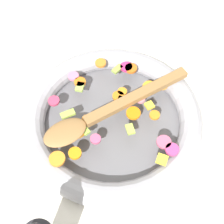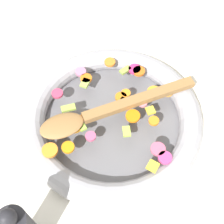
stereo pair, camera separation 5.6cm
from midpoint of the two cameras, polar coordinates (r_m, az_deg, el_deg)
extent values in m
plane|color=silver|center=(0.70, -2.29, -2.36)|extent=(4.00, 4.00, 0.00)
cylinder|color=slate|center=(0.69, -2.31, -2.11)|extent=(0.34, 0.34, 0.01)
torus|color=#9E9EA5|center=(0.67, -2.37, -1.30)|extent=(0.39, 0.39, 0.05)
cylinder|color=orange|center=(0.63, -10.09, -3.86)|extent=(0.03, 0.03, 0.01)
cylinder|color=orange|center=(0.65, 1.51, -0.09)|extent=(0.04, 0.04, 0.01)
cylinder|color=orange|center=(0.61, -12.60, -8.55)|extent=(0.04, 0.04, 0.01)
cylinder|color=orange|center=(0.70, -8.15, 5.28)|extent=(0.04, 0.04, 0.01)
cylinder|color=orange|center=(0.63, -8.91, -3.50)|extent=(0.05, 0.05, 0.01)
cylinder|color=orange|center=(0.73, -4.30, 8.79)|extent=(0.03, 0.03, 0.01)
cylinder|color=orange|center=(0.69, 4.62, 4.40)|extent=(0.05, 0.05, 0.01)
cylinder|color=orange|center=(0.68, -0.46, 3.57)|extent=(0.03, 0.03, 0.01)
cylinder|color=orange|center=(0.69, 6.94, 4.80)|extent=(0.03, 0.03, 0.01)
cylinder|color=orange|center=(0.61, -9.41, -7.64)|extent=(0.03, 0.03, 0.01)
cylinder|color=orange|center=(0.65, 5.39, -0.61)|extent=(0.03, 0.03, 0.01)
cylinder|color=orange|center=(0.72, 1.25, 7.84)|extent=(0.04, 0.04, 0.01)
cylinder|color=orange|center=(0.67, -1.23, 2.75)|extent=(0.03, 0.03, 0.01)
cylinder|color=orange|center=(0.64, -6.99, -1.59)|extent=(0.03, 0.03, 0.01)
cube|color=#92AB48|center=(0.72, -1.52, 7.76)|extent=(0.03, 0.03, 0.01)
cube|color=#8EBD42|center=(0.69, 5.06, 4.25)|extent=(0.03, 0.02, 0.01)
cube|color=#9EBD51|center=(0.69, -8.18, 4.43)|extent=(0.03, 0.02, 0.01)
cube|color=#A6DA4D|center=(0.63, -7.54, -3.47)|extent=(0.03, 0.03, 0.01)
cube|color=#A0BF4A|center=(0.66, -10.51, -0.52)|extent=(0.03, 0.03, 0.01)
cube|color=#B0D24A|center=(0.63, 0.80, -3.35)|extent=(0.03, 0.02, 0.01)
cube|color=#82AF3F|center=(0.67, 0.05, 2.05)|extent=(0.02, 0.03, 0.01)
cylinder|color=#C93B5E|center=(0.68, -12.90, 1.83)|extent=(0.03, 0.03, 0.01)
cylinder|color=#D55279|center=(0.62, -5.60, -5.12)|extent=(0.03, 0.03, 0.01)
cylinder|color=pink|center=(0.67, 2.84, 2.23)|extent=(0.03, 0.03, 0.01)
cylinder|color=#DB2D6E|center=(0.72, 0.41, 8.11)|extent=(0.04, 0.04, 0.01)
cylinder|color=pink|center=(0.71, -9.31, 6.33)|extent=(0.03, 0.03, 0.01)
cylinder|color=#DD4081|center=(0.61, 8.39, -6.98)|extent=(0.03, 0.03, 0.01)
cylinder|color=#D05877|center=(0.62, 6.92, -5.66)|extent=(0.04, 0.04, 0.01)
cube|color=yellow|center=(0.66, 4.48, 1.05)|extent=(0.02, 0.02, 0.01)
cube|color=yellow|center=(0.60, 6.51, -8.81)|extent=(0.03, 0.03, 0.01)
cube|color=olive|center=(0.66, 2.27, 2.82)|extent=(0.17, 0.21, 0.01)
ellipsoid|color=olive|center=(0.62, -11.12, -3.85)|extent=(0.10, 0.11, 0.01)
camera|label=1|loc=(0.03, -92.45, -3.86)|focal=50.00mm
camera|label=2|loc=(0.03, 87.55, 3.86)|focal=50.00mm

